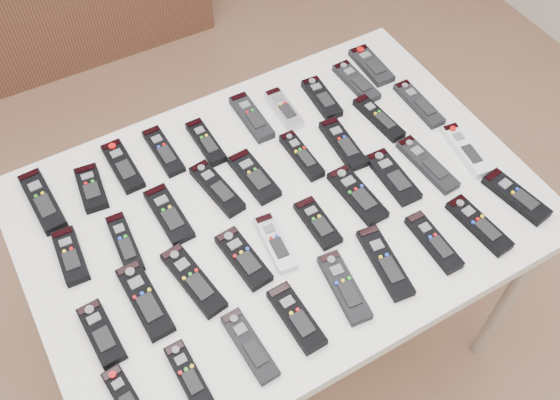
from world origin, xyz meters
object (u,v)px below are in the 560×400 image
remote_9 (371,65)px  remote_35 (434,242)px  remote_37 (516,196)px  remote_33 (344,287)px  remote_6 (284,109)px  remote_21 (193,280)px  remote_34 (385,262)px  remote_30 (188,375)px  remote_0 (43,201)px  remote_10 (70,256)px  remote_31 (250,346)px  remote_2 (123,166)px  table (280,218)px  remote_32 (296,317)px  remote_29 (126,398)px  remote_5 (252,117)px  remote_1 (91,188)px  remote_20 (145,300)px  remote_18 (419,104)px  remote_26 (393,177)px  remote_24 (318,223)px  remote_12 (169,214)px  remote_23 (275,243)px  remote_13 (217,188)px  remote_19 (101,334)px  remote_27 (427,164)px  remote_28 (465,150)px  remote_17 (379,118)px  remote_16 (343,144)px  remote_4 (206,142)px  remote_22 (243,258)px  remote_36 (479,225)px  remote_25 (357,195)px  remote_14 (254,177)px  remote_15 (302,156)px  remote_7 (322,98)px  remote_3 (163,151)px  remote_11 (125,243)px

remote_9 → remote_35: size_ratio=0.96×
remote_37 → remote_33: bearing=171.4°
remote_6 → remote_9: remote_6 is taller
remote_21 → remote_33: (0.29, -0.19, 0.00)m
remote_21 → remote_34: 0.44m
remote_30 → remote_0: bearing=101.2°
remote_10 → remote_31: (0.26, -0.40, -0.00)m
remote_2 → remote_6: bearing=-4.9°
table → remote_32: size_ratio=7.44×
remote_29 → remote_33: (0.52, -0.01, 0.00)m
table → remote_6: size_ratio=8.07×
remote_0 → remote_5: (0.59, -0.00, -0.00)m
remote_1 → remote_37: same height
remote_20 → remote_37: remote_37 is taller
remote_18 → remote_31: bearing=-151.0°
remote_26 → remote_30: size_ratio=1.16×
remote_24 → remote_33: 0.18m
remote_26 → remote_2: bearing=149.2°
remote_2 → remote_26: bearing=-33.8°
remote_0 → remote_30: remote_0 is taller
remote_12 → remote_34: size_ratio=0.90×
remote_5 → remote_30: size_ratio=1.19×
remote_21 → remote_1: bearing=98.6°
remote_5 → remote_23: bearing=-109.7°
remote_13 → remote_19: 0.45m
remote_29 → remote_37: (1.03, -0.01, 0.00)m
remote_27 → remote_28: bearing=-8.1°
remote_29 → remote_17: bearing=17.6°
remote_1 → remote_16: size_ratio=0.79×
remote_30 → remote_2: bearing=80.5°
remote_4 → remote_22: 0.38m
remote_1 → remote_36: (0.78, -0.57, -0.00)m
remote_24 → remote_29: size_ratio=1.02×
remote_25 → remote_19: bearing=-179.1°
remote_29 → remote_22: bearing=20.0°
remote_20 → remote_30: size_ratio=1.32×
remote_33 → remote_27: bearing=33.7°
remote_0 → remote_9: 1.00m
remote_14 → remote_15: bearing=-3.7°
remote_7 → remote_15: same height
remote_3 → remote_11: 0.30m
remote_25 → remote_37: (0.34, -0.20, 0.00)m
remote_37 → remote_12: bearing=145.1°
remote_27 → remote_20: bearing=177.1°
table → remote_25: remote_25 is taller
remote_3 → remote_24: bearing=-60.9°
remote_29 → remote_2: bearing=63.6°
remote_9 → remote_33: bearing=-127.5°
remote_26 → remote_16: bearing=109.8°
remote_3 → remote_6: remote_6 is taller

